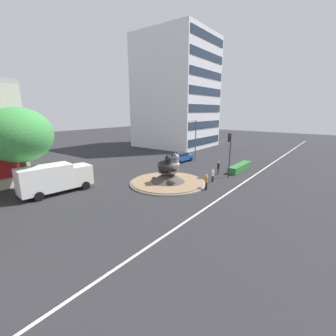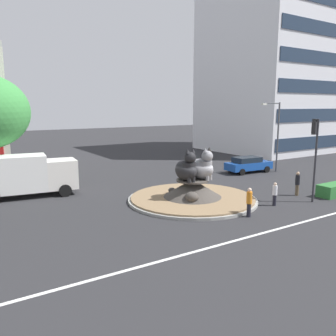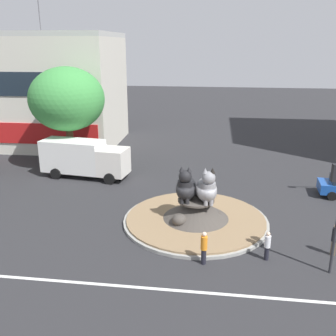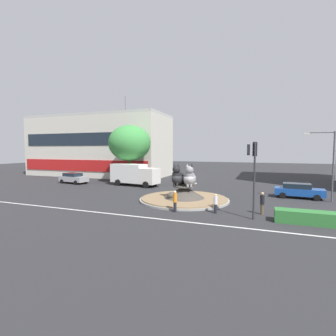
{
  "view_description": "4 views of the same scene",
  "coord_description": "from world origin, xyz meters",
  "px_view_note": "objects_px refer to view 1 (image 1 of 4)",
  "views": [
    {
      "loc": [
        -21.45,
        -16.25,
        8.5
      ],
      "look_at": [
        0.42,
        0.29,
        1.78
      ],
      "focal_mm": 25.18,
      "sensor_mm": 36.0,
      "label": 1
    },
    {
      "loc": [
        -14.19,
        -19.19,
        6.58
      ],
      "look_at": [
        -1.12,
        1.43,
        2.22
      ],
      "focal_mm": 37.44,
      "sensor_mm": 36.0,
      "label": 2
    },
    {
      "loc": [
        1.14,
        -21.76,
        10.59
      ],
      "look_at": [
        -1.92,
        1.36,
        3.02
      ],
      "focal_mm": 40.93,
      "sensor_mm": 36.0,
      "label": 3
    },
    {
      "loc": [
        7.44,
        -23.91,
        5.16
      ],
      "look_at": [
        -2.63,
        2.29,
        3.07
      ],
      "focal_mm": 26.73,
      "sensor_mm": 36.0,
      "label": 4
    }
  ],
  "objects_px": {
    "office_tower": "(176,93)",
    "pedestrian_black_shirt": "(218,168)",
    "streetlight_arm": "(195,137)",
    "pedestrian_orange_shirt": "(206,181)",
    "sedan_on_far_lane": "(181,157)",
    "cat_statue_black": "(166,165)",
    "traffic_light_mast": "(229,146)",
    "broadleaf_tree_behind_island": "(19,135)",
    "cat_statue_grey": "(173,164)",
    "delivery_box_truck": "(55,178)",
    "pedestrian_white_shirt": "(213,175)"
  },
  "relations": [
    {
      "from": "broadleaf_tree_behind_island",
      "to": "cat_statue_grey",
      "type": "bearing_deg",
      "value": -38.65
    },
    {
      "from": "traffic_light_mast",
      "to": "delivery_box_truck",
      "type": "distance_m",
      "value": 20.56
    },
    {
      "from": "office_tower",
      "to": "pedestrian_white_shirt",
      "type": "xyz_separation_m",
      "value": [
        -22.36,
        -21.32,
        -11.69
      ]
    },
    {
      "from": "streetlight_arm",
      "to": "pedestrian_black_shirt",
      "type": "height_order",
      "value": "streetlight_arm"
    },
    {
      "from": "pedestrian_black_shirt",
      "to": "sedan_on_far_lane",
      "type": "height_order",
      "value": "pedestrian_black_shirt"
    },
    {
      "from": "office_tower",
      "to": "pedestrian_orange_shirt",
      "type": "xyz_separation_m",
      "value": [
        -25.55,
        -22.13,
        -11.58
      ]
    },
    {
      "from": "pedestrian_orange_shirt",
      "to": "delivery_box_truck",
      "type": "xyz_separation_m",
      "value": [
        -10.45,
        12.12,
        0.71
      ]
    },
    {
      "from": "traffic_light_mast",
      "to": "sedan_on_far_lane",
      "type": "distance_m",
      "value": 11.54
    },
    {
      "from": "office_tower",
      "to": "pedestrian_black_shirt",
      "type": "height_order",
      "value": "office_tower"
    },
    {
      "from": "cat_statue_black",
      "to": "broadleaf_tree_behind_island",
      "type": "bearing_deg",
      "value": -127.93
    },
    {
      "from": "traffic_light_mast",
      "to": "office_tower",
      "type": "xyz_separation_m",
      "value": [
        19.52,
        22.04,
        8.38
      ]
    },
    {
      "from": "pedestrian_orange_shirt",
      "to": "cat_statue_grey",
      "type": "bearing_deg",
      "value": -40.65
    },
    {
      "from": "cat_statue_grey",
      "to": "sedan_on_far_lane",
      "type": "bearing_deg",
      "value": 105.26
    },
    {
      "from": "traffic_light_mast",
      "to": "pedestrian_black_shirt",
      "type": "relative_size",
      "value": 3.2
    },
    {
      "from": "cat_statue_grey",
      "to": "traffic_light_mast",
      "type": "relative_size",
      "value": 0.44
    },
    {
      "from": "sedan_on_far_lane",
      "to": "office_tower",
      "type": "bearing_deg",
      "value": 42.16
    },
    {
      "from": "sedan_on_far_lane",
      "to": "delivery_box_truck",
      "type": "bearing_deg",
      "value": 179.39
    },
    {
      "from": "broadleaf_tree_behind_island",
      "to": "pedestrian_black_shirt",
      "type": "xyz_separation_m",
      "value": [
        19.13,
        -12.65,
        -5.15
      ]
    },
    {
      "from": "pedestrian_black_shirt",
      "to": "traffic_light_mast",
      "type": "bearing_deg",
      "value": -153.72
    },
    {
      "from": "pedestrian_white_shirt",
      "to": "sedan_on_far_lane",
      "type": "bearing_deg",
      "value": 63.83
    },
    {
      "from": "pedestrian_orange_shirt",
      "to": "pedestrian_black_shirt",
      "type": "bearing_deg",
      "value": -116.72
    },
    {
      "from": "pedestrian_black_shirt",
      "to": "sedan_on_far_lane",
      "type": "relative_size",
      "value": 0.37
    },
    {
      "from": "sedan_on_far_lane",
      "to": "delivery_box_truck",
      "type": "height_order",
      "value": "delivery_box_truck"
    },
    {
      "from": "delivery_box_truck",
      "to": "cat_statue_grey",
      "type": "bearing_deg",
      "value": -28.62
    },
    {
      "from": "pedestrian_white_shirt",
      "to": "sedan_on_far_lane",
      "type": "height_order",
      "value": "pedestrian_white_shirt"
    },
    {
      "from": "traffic_light_mast",
      "to": "pedestrian_orange_shirt",
      "type": "bearing_deg",
      "value": 85.26
    },
    {
      "from": "traffic_light_mast",
      "to": "pedestrian_orange_shirt",
      "type": "distance_m",
      "value": 6.83
    },
    {
      "from": "streetlight_arm",
      "to": "pedestrian_black_shirt",
      "type": "xyz_separation_m",
      "value": [
        -5.99,
        -7.36,
        -3.16
      ]
    },
    {
      "from": "broadleaf_tree_behind_island",
      "to": "pedestrian_black_shirt",
      "type": "distance_m",
      "value": 23.51
    },
    {
      "from": "cat_statue_black",
      "to": "traffic_light_mast",
      "type": "height_order",
      "value": "traffic_light_mast"
    },
    {
      "from": "broadleaf_tree_behind_island",
      "to": "delivery_box_truck",
      "type": "xyz_separation_m",
      "value": [
        1.97,
        -2.28,
        -4.44
      ]
    },
    {
      "from": "cat_statue_grey",
      "to": "pedestrian_orange_shirt",
      "type": "relative_size",
      "value": 1.42
    },
    {
      "from": "office_tower",
      "to": "pedestrian_black_shirt",
      "type": "relative_size",
      "value": 14.06
    },
    {
      "from": "pedestrian_black_shirt",
      "to": "delivery_box_truck",
      "type": "relative_size",
      "value": 0.24
    },
    {
      "from": "pedestrian_white_shirt",
      "to": "delivery_box_truck",
      "type": "distance_m",
      "value": 17.74
    },
    {
      "from": "office_tower",
      "to": "delivery_box_truck",
      "type": "bearing_deg",
      "value": -164.84
    },
    {
      "from": "pedestrian_black_shirt",
      "to": "sedan_on_far_lane",
      "type": "bearing_deg",
      "value": 25.66
    },
    {
      "from": "cat_statue_black",
      "to": "office_tower",
      "type": "height_order",
      "value": "office_tower"
    },
    {
      "from": "streetlight_arm",
      "to": "pedestrian_orange_shirt",
      "type": "height_order",
      "value": "streetlight_arm"
    },
    {
      "from": "pedestrian_white_shirt",
      "to": "pedestrian_orange_shirt",
      "type": "relative_size",
      "value": 0.89
    },
    {
      "from": "traffic_light_mast",
      "to": "streetlight_arm",
      "type": "xyz_separation_m",
      "value": [
        6.66,
        9.02,
        -0.04
      ]
    },
    {
      "from": "delivery_box_truck",
      "to": "cat_statue_black",
      "type": "bearing_deg",
      "value": -31.83
    },
    {
      "from": "cat_statue_black",
      "to": "streetlight_arm",
      "type": "relative_size",
      "value": 0.33
    },
    {
      "from": "traffic_light_mast",
      "to": "delivery_box_truck",
      "type": "bearing_deg",
      "value": 48.27
    },
    {
      "from": "streetlight_arm",
      "to": "pedestrian_white_shirt",
      "type": "relative_size",
      "value": 4.38
    },
    {
      "from": "sedan_on_far_lane",
      "to": "pedestrian_black_shirt",
      "type": "bearing_deg",
      "value": -108.17
    },
    {
      "from": "broadleaf_tree_behind_island",
      "to": "pedestrian_white_shirt",
      "type": "height_order",
      "value": "broadleaf_tree_behind_island"
    },
    {
      "from": "pedestrian_orange_shirt",
      "to": "traffic_light_mast",
      "type": "bearing_deg",
      "value": -130.48
    },
    {
      "from": "streetlight_arm",
      "to": "delivery_box_truck",
      "type": "height_order",
      "value": "streetlight_arm"
    },
    {
      "from": "broadleaf_tree_behind_island",
      "to": "delivery_box_truck",
      "type": "height_order",
      "value": "broadleaf_tree_behind_island"
    }
  ]
}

